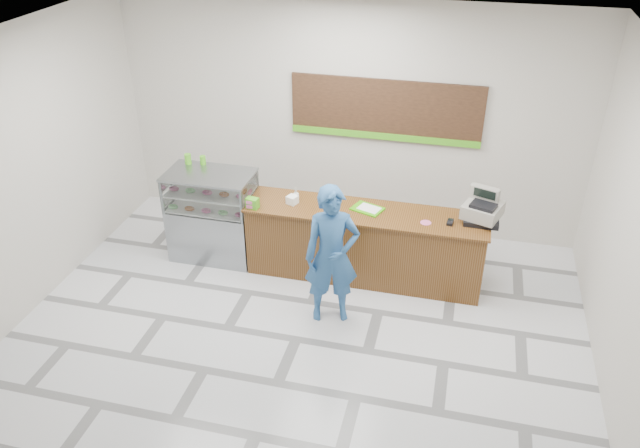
% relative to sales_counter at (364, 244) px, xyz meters
% --- Properties ---
extents(floor, '(7.00, 7.00, 0.00)m').
position_rel_sales_counter_xyz_m(floor, '(-0.55, -1.55, -0.52)').
color(floor, silver).
rests_on(floor, ground).
extents(back_wall, '(7.00, 0.00, 7.00)m').
position_rel_sales_counter_xyz_m(back_wall, '(-0.55, 1.45, 1.23)').
color(back_wall, beige).
rests_on(back_wall, floor).
extents(ceiling, '(7.00, 7.00, 0.00)m').
position_rel_sales_counter_xyz_m(ceiling, '(-0.55, -1.55, 2.98)').
color(ceiling, silver).
rests_on(ceiling, back_wall).
extents(sales_counter, '(3.26, 0.76, 1.03)m').
position_rel_sales_counter_xyz_m(sales_counter, '(0.00, 0.00, 0.00)').
color(sales_counter, brown).
rests_on(sales_counter, floor).
extents(display_case, '(1.22, 0.72, 1.33)m').
position_rel_sales_counter_xyz_m(display_case, '(-2.22, -0.00, 0.16)').
color(display_case, gray).
rests_on(display_case, floor).
extents(menu_board, '(2.80, 0.06, 0.90)m').
position_rel_sales_counter_xyz_m(menu_board, '(-0.00, 1.41, 1.42)').
color(menu_board, black).
rests_on(menu_board, back_wall).
extents(cash_register, '(0.57, 0.59, 0.42)m').
position_rel_sales_counter_xyz_m(cash_register, '(1.50, 0.13, 0.67)').
color(cash_register, black).
rests_on(cash_register, sales_counter).
extents(card_terminal, '(0.09, 0.16, 0.04)m').
position_rel_sales_counter_xyz_m(card_terminal, '(1.11, -0.05, 0.53)').
color(card_terminal, black).
rests_on(card_terminal, sales_counter).
extents(serving_tray, '(0.47, 0.41, 0.02)m').
position_rel_sales_counter_xyz_m(serving_tray, '(0.01, 0.06, 0.52)').
color(serving_tray, '#3EB00A').
rests_on(serving_tray, sales_counter).
extents(napkin_box, '(0.17, 0.17, 0.11)m').
position_rel_sales_counter_xyz_m(napkin_box, '(-1.01, -0.02, 0.57)').
color(napkin_box, white).
rests_on(napkin_box, sales_counter).
extents(straw_cup, '(0.07, 0.07, 0.11)m').
position_rel_sales_counter_xyz_m(straw_cup, '(-0.99, 0.08, 0.57)').
color(straw_cup, silver).
rests_on(straw_cup, sales_counter).
extents(promo_box, '(0.18, 0.14, 0.15)m').
position_rel_sales_counter_xyz_m(promo_box, '(-1.50, -0.27, 0.59)').
color(promo_box, '#4CAE1D').
rests_on(promo_box, sales_counter).
extents(donut_decal, '(0.14, 0.14, 0.00)m').
position_rel_sales_counter_xyz_m(donut_decal, '(0.80, -0.11, 0.52)').
color(donut_decal, '#D45A94').
rests_on(donut_decal, sales_counter).
extents(green_cup_left, '(0.09, 0.09, 0.15)m').
position_rel_sales_counter_xyz_m(green_cup_left, '(-2.63, 0.24, 0.89)').
color(green_cup_left, '#4CAE1D').
rests_on(green_cup_left, display_case).
extents(green_cup_right, '(0.08, 0.08, 0.13)m').
position_rel_sales_counter_xyz_m(green_cup_right, '(-2.41, 0.27, 0.88)').
color(green_cup_right, '#4CAE1D').
rests_on(green_cup_right, display_case).
extents(customer, '(0.77, 0.62, 1.84)m').
position_rel_sales_counter_xyz_m(customer, '(-0.24, -0.99, 0.40)').
color(customer, '#295992').
rests_on(customer, floor).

